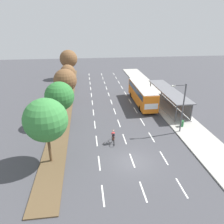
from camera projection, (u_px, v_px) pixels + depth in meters
name	position (u px, v px, depth m)	size (l,w,h in m)	color
ground_plane	(133.00, 162.00, 22.10)	(140.00, 140.00, 0.00)	#424247
median_strip	(66.00, 100.00, 39.35)	(2.60, 52.00, 0.12)	brown
sidewalk_right	(157.00, 96.00, 41.38)	(4.50, 52.00, 0.15)	#ADAAA3
lane_divider_left	(92.00, 103.00, 38.28)	(0.14, 47.39, 0.01)	white
lane_divider_center	(111.00, 102.00, 38.69)	(0.14, 47.39, 0.01)	white
lane_divider_right	(130.00, 101.00, 39.10)	(0.14, 47.39, 0.01)	white
bus_shelter	(170.00, 96.00, 35.74)	(2.90, 13.46, 2.86)	gray
bus	(142.00, 93.00, 37.05)	(2.54, 11.29, 3.37)	orange
cyclist	(113.00, 137.00, 25.23)	(0.46, 1.82, 1.71)	black
median_tree_nearest	(46.00, 120.00, 20.22)	(4.30, 4.30, 6.87)	brown
median_tree_second	(59.00, 96.00, 28.67)	(4.01, 4.01, 6.08)	brown
median_tree_third	(65.00, 80.00, 36.87)	(4.05, 4.05, 6.01)	brown
median_tree_fourth	(68.00, 72.00, 45.20)	(3.23, 3.23, 5.09)	brown
median_tree_fifth	(69.00, 59.00, 52.75)	(4.39, 4.39, 7.12)	brown
streetlight	(182.00, 105.00, 26.49)	(1.91, 0.24, 6.50)	#4C4C51
trash_bin	(182.00, 123.00, 29.14)	(0.52, 0.52, 0.85)	#286B38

